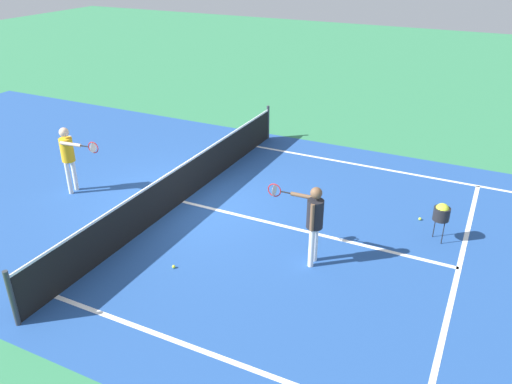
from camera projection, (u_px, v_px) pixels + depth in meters
name	position (u px, v px, depth m)	size (l,w,h in m)	color
ground_plane	(183.00, 202.00, 12.50)	(60.00, 60.00, 0.00)	#337F51
court_surface_inbounds	(183.00, 202.00, 12.50)	(10.62, 24.40, 0.00)	#234C93
line_sideline_right	(460.00, 183.00, 13.46)	(0.10, 11.89, 0.01)	white
line_service_near	(459.00, 268.00, 9.98)	(8.22, 0.10, 0.01)	white
line_center_service	(305.00, 231.00, 11.24)	(0.10, 6.40, 0.01)	white
net	(181.00, 183.00, 12.28)	(9.95, 0.09, 1.07)	#33383D
player_near	(313.00, 217.00, 9.70)	(0.48, 1.21, 1.66)	white
player_far	(68.00, 153.00, 12.53)	(0.42, 1.24, 1.70)	white
ball_hopper	(442.00, 212.00, 10.61)	(0.34, 0.34, 0.87)	black
tennis_ball_near_net	(174.00, 267.00, 9.98)	(0.07, 0.07, 0.07)	#CCE033
tennis_ball_mid_court	(420.00, 219.00, 11.67)	(0.07, 0.07, 0.07)	#CCE033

